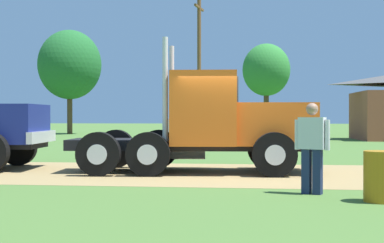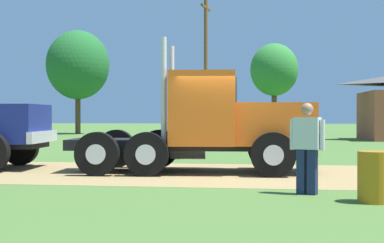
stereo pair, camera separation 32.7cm
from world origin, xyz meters
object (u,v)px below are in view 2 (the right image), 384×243
at_px(truck_foreground_white, 217,124).
at_px(steel_barrel, 376,177).
at_px(visitor_far_side, 176,133).
at_px(visitor_by_barrel, 307,144).
at_px(utility_pole_near, 206,65).

xyz_separation_m(truck_foreground_white, steel_barrel, (3.27, -4.98, -0.83)).
bearing_deg(truck_foreground_white, steel_barrel, -56.73).
xyz_separation_m(visitor_far_side, steel_barrel, (5.13, -9.39, -0.45)).
height_order(truck_foreground_white, visitor_by_barrel, truck_foreground_white).
distance_m(visitor_far_side, steel_barrel, 10.71).
distance_m(truck_foreground_white, steel_barrel, 6.01).
bearing_deg(utility_pole_near, visitor_far_side, -86.64).
height_order(truck_foreground_white, visitor_far_side, truck_foreground_white).
xyz_separation_m(visitor_by_barrel, steel_barrel, (1.12, -0.90, -0.52)).
height_order(visitor_far_side, steel_barrel, visitor_far_side).
bearing_deg(visitor_by_barrel, visitor_far_side, 115.25).
relative_size(truck_foreground_white, utility_pole_near, 0.72).
relative_size(visitor_by_barrel, utility_pole_near, 0.19).
relative_size(visitor_far_side, steel_barrel, 1.85).
bearing_deg(visitor_by_barrel, steel_barrel, -38.63).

